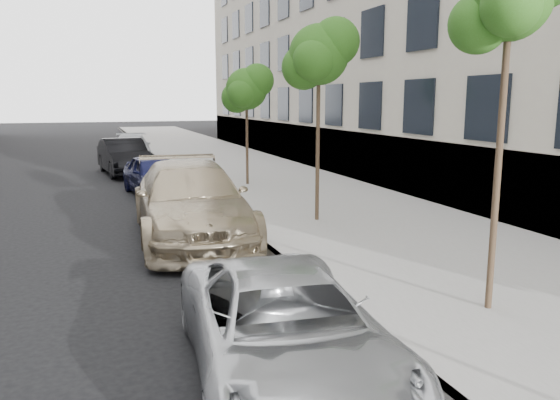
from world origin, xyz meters
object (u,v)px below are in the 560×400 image
sedan_black (124,157)px  sedan_rear (132,148)px  tree_mid (320,55)px  sedan_blue (155,175)px  tree_far (247,89)px  suv (191,201)px  minivan (285,329)px  tree_near (512,1)px

sedan_black → sedan_rear: size_ratio=0.98×
tree_mid → sedan_blue: 7.83m
sedan_blue → sedan_black: size_ratio=0.85×
tree_far → suv: 8.06m
tree_far → minivan: size_ratio=0.95×
minivan → sedan_rear: (0.25, 24.59, 0.06)m
tree_mid → suv: 4.82m
suv → sedan_black: bearing=96.5°
tree_mid → suv: (-3.37, -0.29, -3.44)m
tree_far → suv: tree_far is taller
sedan_black → sedan_rear: sedan_black is taller
tree_mid → sedan_blue: (-3.46, 6.01, -3.63)m
tree_far → sedan_rear: size_ratio=0.91×
tree_near → tree_mid: size_ratio=1.02×
tree_near → suv: (-3.37, 6.21, -3.66)m
tree_near → tree_far: bearing=90.0°
sedan_blue → sedan_rear: (0.13, 11.29, 0.01)m
tree_near → tree_mid: tree_near is taller
minivan → suv: bearing=94.2°
tree_far → sedan_rear: tree_far is taller
tree_far → sedan_blue: size_ratio=1.08×
tree_mid → minivan: 8.92m
tree_near → minivan: 5.35m
tree_mid → sedan_blue: tree_mid is taller
tree_mid → sedan_blue: size_ratio=1.26×
tree_far → minivan: 14.55m
tree_mid → sedan_blue: bearing=119.9°
minivan → sedan_rear: sedan_rear is taller
tree_near → tree_far: 13.03m
sedan_black → sedan_blue: bearing=-90.6°
tree_near → minivan: size_ratio=1.12×
tree_near → tree_far: tree_near is taller
suv → sedan_blue: (-0.09, 6.30, -0.19)m
tree_near → sedan_black: bearing=102.5°
sedan_blue → sedan_rear: bearing=82.6°
tree_near → suv: bearing=118.5°
sedan_blue → sedan_black: 5.82m
suv → sedan_rear: bearing=93.1°
sedan_black → tree_far: bearing=-59.1°
tree_near → sedan_black: tree_near is taller
tree_mid → minivan: tree_mid is taller
tree_near → suv: tree_near is taller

